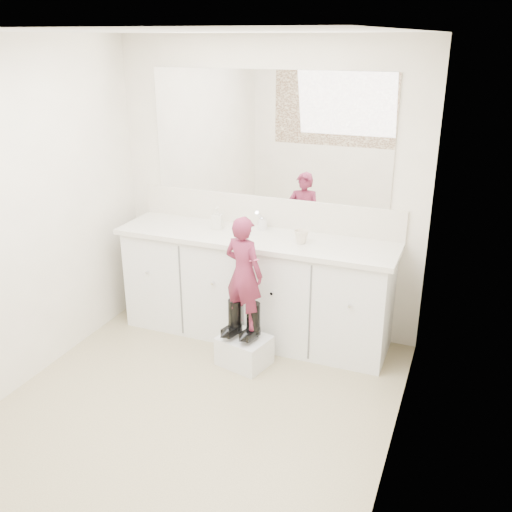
% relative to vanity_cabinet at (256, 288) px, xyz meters
% --- Properties ---
extents(floor, '(3.00, 3.00, 0.00)m').
position_rel_vanity_cabinet_xyz_m(floor, '(0.00, -1.23, -0.42)').
color(floor, '#7E6F52').
rests_on(floor, ground).
extents(ceiling, '(3.00, 3.00, 0.00)m').
position_rel_vanity_cabinet_xyz_m(ceiling, '(0.00, -1.23, 1.97)').
color(ceiling, white).
rests_on(ceiling, wall_back).
extents(wall_back, '(2.60, 0.00, 2.60)m').
position_rel_vanity_cabinet_xyz_m(wall_back, '(0.00, 0.27, 0.77)').
color(wall_back, beige).
rests_on(wall_back, floor).
extents(wall_left, '(0.00, 3.00, 3.00)m').
position_rel_vanity_cabinet_xyz_m(wall_left, '(-1.30, -1.23, 0.78)').
color(wall_left, beige).
rests_on(wall_left, floor).
extents(wall_right, '(0.00, 3.00, 3.00)m').
position_rel_vanity_cabinet_xyz_m(wall_right, '(1.30, -1.23, 0.78)').
color(wall_right, beige).
rests_on(wall_right, floor).
extents(vanity_cabinet, '(2.20, 0.55, 0.85)m').
position_rel_vanity_cabinet_xyz_m(vanity_cabinet, '(0.00, 0.00, 0.00)').
color(vanity_cabinet, silver).
rests_on(vanity_cabinet, floor).
extents(countertop, '(2.28, 0.58, 0.04)m').
position_rel_vanity_cabinet_xyz_m(countertop, '(0.00, -0.01, 0.45)').
color(countertop, beige).
rests_on(countertop, vanity_cabinet).
extents(backsplash, '(2.28, 0.03, 0.25)m').
position_rel_vanity_cabinet_xyz_m(backsplash, '(0.00, 0.26, 0.59)').
color(backsplash, beige).
rests_on(backsplash, countertop).
extents(mirror, '(2.00, 0.02, 1.00)m').
position_rel_vanity_cabinet_xyz_m(mirror, '(0.00, 0.26, 1.22)').
color(mirror, white).
rests_on(mirror, wall_back).
extents(faucet, '(0.08, 0.08, 0.10)m').
position_rel_vanity_cabinet_xyz_m(faucet, '(0.00, 0.15, 0.52)').
color(faucet, silver).
rests_on(faucet, countertop).
extents(cup, '(0.13, 0.13, 0.10)m').
position_rel_vanity_cabinet_xyz_m(cup, '(0.39, -0.04, 0.52)').
color(cup, beige).
rests_on(cup, countertop).
extents(soap_bottle, '(0.10, 0.10, 0.18)m').
position_rel_vanity_cabinet_xyz_m(soap_bottle, '(-0.35, 0.04, 0.56)').
color(soap_bottle, beige).
rests_on(soap_bottle, countertop).
extents(step_stool, '(0.42, 0.38, 0.23)m').
position_rel_vanity_cabinet_xyz_m(step_stool, '(0.10, -0.48, -0.31)').
color(step_stool, silver).
rests_on(step_stool, floor).
extents(boot_left, '(0.15, 0.22, 0.30)m').
position_rel_vanity_cabinet_xyz_m(boot_left, '(0.02, -0.48, -0.05)').
color(boot_left, black).
rests_on(boot_left, step_stool).
extents(boot_right, '(0.15, 0.22, 0.30)m').
position_rel_vanity_cabinet_xyz_m(boot_right, '(0.17, -0.48, -0.05)').
color(boot_right, black).
rests_on(boot_right, step_stool).
extents(toddler, '(0.36, 0.28, 0.86)m').
position_rel_vanity_cabinet_xyz_m(toddler, '(0.10, -0.48, 0.34)').
color(toddler, '#A0315C').
rests_on(toddler, step_stool).
extents(toothbrush, '(0.13, 0.04, 0.06)m').
position_rel_vanity_cabinet_xyz_m(toothbrush, '(0.17, -0.50, 0.45)').
color(toothbrush, '#E25889').
rests_on(toothbrush, toddler).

